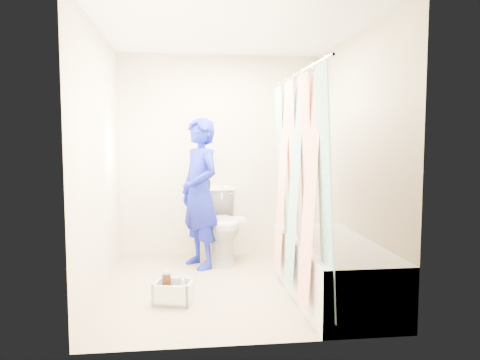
{
  "coord_description": "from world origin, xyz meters",
  "views": [
    {
      "loc": [
        -0.45,
        -4.35,
        1.41
      ],
      "look_at": [
        0.12,
        0.34,
        0.99
      ],
      "focal_mm": 35.0,
      "sensor_mm": 36.0,
      "label": 1
    }
  ],
  "objects": [
    {
      "name": "toilet",
      "position": [
        -0.04,
        0.97,
        0.42
      ],
      "size": [
        0.57,
        0.87,
        0.84
      ],
      "primitive_type": "imported",
      "rotation": [
        0.0,
        0.0,
        0.13
      ],
      "color": "silver",
      "rests_on": "ground"
    },
    {
      "name": "bathtub",
      "position": [
        0.85,
        -0.43,
        0.27
      ],
      "size": [
        0.7,
        1.75,
        0.5
      ],
      "color": "silver",
      "rests_on": "ground"
    },
    {
      "name": "curtain_rod",
      "position": [
        0.52,
        -0.43,
        1.95
      ],
      "size": [
        0.02,
        1.9,
        0.02
      ],
      "primitive_type": "cylinder",
      "rotation": [
        1.57,
        0.0,
        0.0
      ],
      "color": "silver",
      "rests_on": "wall_back"
    },
    {
      "name": "wall_right",
      "position": [
        1.2,
        0.0,
        1.2
      ],
      "size": [
        0.02,
        2.6,
        2.4
      ],
      "primitive_type": "cube",
      "color": "beige",
      "rests_on": "ground"
    },
    {
      "name": "ceiling",
      "position": [
        0.0,
        0.0,
        2.4
      ],
      "size": [
        2.4,
        2.6,
        0.02
      ],
      "primitive_type": "cube",
      "color": "white",
      "rests_on": "wall_back"
    },
    {
      "name": "tank_internals",
      "position": [
        -0.11,
        1.18,
        0.82
      ],
      "size": [
        0.2,
        0.07,
        0.27
      ],
      "color": "black",
      "rests_on": "toilet"
    },
    {
      "name": "wall_left",
      "position": [
        -1.2,
        0.0,
        1.2
      ],
      "size": [
        0.02,
        2.6,
        2.4
      ],
      "primitive_type": "cube",
      "color": "beige",
      "rests_on": "ground"
    },
    {
      "name": "cleaning_caddy",
      "position": [
        -0.53,
        -0.42,
        0.09
      ],
      "size": [
        0.36,
        0.32,
        0.24
      ],
      "rotation": [
        0.0,
        0.0,
        -0.25
      ],
      "color": "silver",
      "rests_on": "ground"
    },
    {
      "name": "shower_curtain",
      "position": [
        0.52,
        -0.43,
        1.02
      ],
      "size": [
        0.06,
        1.75,
        1.8
      ],
      "primitive_type": "cube",
      "color": "white",
      "rests_on": "curtain_rod"
    },
    {
      "name": "floor",
      "position": [
        0.0,
        0.0,
        0.0
      ],
      "size": [
        2.6,
        2.6,
        0.0
      ],
      "primitive_type": "plane",
      "color": "gray",
      "rests_on": "ground"
    },
    {
      "name": "wall_front",
      "position": [
        0.0,
        -1.3,
        1.2
      ],
      "size": [
        2.4,
        0.02,
        2.4
      ],
      "primitive_type": "cube",
      "color": "beige",
      "rests_on": "ground"
    },
    {
      "name": "plumber",
      "position": [
        -0.27,
        0.71,
        0.81
      ],
      "size": [
        0.62,
        0.7,
        1.63
      ],
      "primitive_type": "imported",
      "rotation": [
        0.0,
        0.0,
        -1.1
      ],
      "color": "#0E0E90",
      "rests_on": "ground"
    },
    {
      "name": "tank_lid",
      "position": [
        -0.02,
        0.83,
        0.49
      ],
      "size": [
        0.54,
        0.29,
        0.04
      ],
      "primitive_type": "cube",
      "rotation": [
        0.0,
        0.0,
        0.13
      ],
      "color": "silver",
      "rests_on": "toilet"
    },
    {
      "name": "wall_back",
      "position": [
        0.0,
        1.3,
        1.2
      ],
      "size": [
        2.4,
        0.02,
        2.4
      ],
      "primitive_type": "cube",
      "color": "beige",
      "rests_on": "ground"
    }
  ]
}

